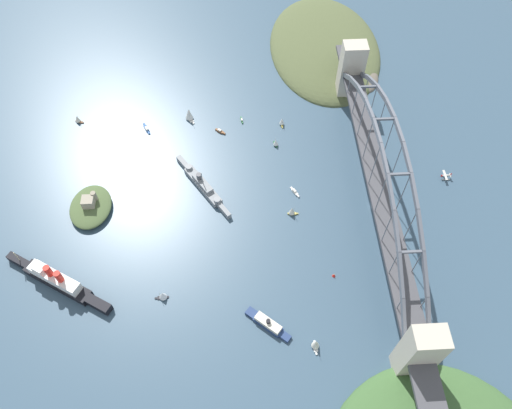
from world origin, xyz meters
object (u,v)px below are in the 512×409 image
(naval_cruiser, at_px, (202,185))
(seaplane_taxiing_near_bridge, at_px, (446,176))
(fort_island_mid_harbor, at_px, (91,206))
(small_boat_9, at_px, (282,121))
(small_boat_3, at_px, (189,114))
(small_boat_4, at_px, (316,344))
(harbor_arch_bridge, at_px, (379,182))
(small_boat_6, at_px, (292,211))
(small_boat_5, at_px, (242,120))
(small_boat_7, at_px, (295,192))
(harbor_ferry_steamer, at_px, (268,324))
(small_boat_1, at_px, (276,142))
(small_boat_8, at_px, (220,131))
(small_boat_0, at_px, (78,119))
(ocean_liner, at_px, (57,280))
(channel_marker_buoy, at_px, (334,275))
(small_boat_10, at_px, (147,129))
(small_boat_2, at_px, (163,295))

(naval_cruiser, xyz_separation_m, seaplane_taxiing_near_bridge, (-0.85, -175.59, -0.81))
(fort_island_mid_harbor, distance_m, small_boat_9, 156.70)
(naval_cruiser, xyz_separation_m, fort_island_mid_harbor, (-15.08, 76.91, 0.44))
(small_boat_3, bearing_deg, small_boat_9, -97.89)
(fort_island_mid_harbor, bearing_deg, small_boat_9, -62.09)
(small_boat_4, bearing_deg, naval_cruiser, 29.13)
(harbor_arch_bridge, relative_size, small_boat_6, 33.53)
(small_boat_5, xyz_separation_m, small_boat_7, (-72.19, -35.08, 0.05))
(harbor_ferry_steamer, bearing_deg, small_boat_7, -14.76)
(harbor_ferry_steamer, bearing_deg, small_boat_1, -6.19)
(small_boat_6, height_order, small_boat_8, small_boat_6)
(small_boat_0, bearing_deg, harbor_ferry_steamer, -141.58)
(naval_cruiser, bearing_deg, small_boat_3, 9.15)
(small_boat_6, bearing_deg, ocean_liner, 106.74)
(small_boat_1, bearing_deg, small_boat_8, 69.14)
(small_boat_7, bearing_deg, small_boat_3, 44.98)
(naval_cruiser, distance_m, small_boat_4, 136.70)
(harbor_ferry_steamer, height_order, small_boat_9, small_boat_9)
(small_boat_8, bearing_deg, small_boat_4, -162.75)
(seaplane_taxiing_near_bridge, bearing_deg, harbor_ferry_steamer, 127.50)
(harbor_arch_bridge, xyz_separation_m, channel_marker_buoy, (-52.36, 33.57, -26.17))
(small_boat_4, relative_size, small_boat_9, 1.28)
(small_boat_3, relative_size, small_boat_5, 1.61)
(small_boat_1, bearing_deg, small_boat_9, -16.64)
(small_boat_0, distance_m, small_boat_4, 250.87)
(small_boat_6, xyz_separation_m, channel_marker_buoy, (-48.62, -22.33, -2.87))
(harbor_arch_bridge, height_order, naval_cruiser, harbor_arch_bridge)
(small_boat_3, xyz_separation_m, small_boat_9, (-10.06, -72.57, -1.89))
(naval_cruiser, xyz_separation_m, small_boat_9, (58.26, -61.57, 0.56))
(seaplane_taxiing_near_bridge, xyz_separation_m, small_boat_10, (59.54, 219.91, -1.42))
(small_boat_0, relative_size, small_boat_4, 0.76)
(small_boat_0, xyz_separation_m, small_boat_8, (-16.49, -111.65, -2.57))
(harbor_ferry_steamer, xyz_separation_m, small_boat_6, (78.75, -21.75, 1.74))
(small_boat_5, bearing_deg, seaplane_taxiing_near_bridge, -114.09)
(harbor_arch_bridge, distance_m, small_boat_7, 60.21)
(small_boat_0, bearing_deg, fort_island_mid_harbor, -165.59)
(small_boat_6, bearing_deg, small_boat_2, 124.17)
(naval_cruiser, distance_m, small_boat_3, 69.24)
(harbor_ferry_steamer, bearing_deg, fort_island_mid_harbor, 52.36)
(fort_island_mid_harbor, bearing_deg, small_boat_6, -94.64)
(small_boat_1, bearing_deg, small_boat_0, 78.05)
(small_boat_8, bearing_deg, small_boat_7, -139.39)
(harbor_arch_bridge, relative_size, fort_island_mid_harbor, 7.64)
(harbor_arch_bridge, relative_size, harbor_ferry_steamer, 10.47)
(harbor_ferry_steamer, relative_size, small_boat_3, 2.24)
(naval_cruiser, xyz_separation_m, small_boat_8, (52.93, -13.03, -2.16))
(fort_island_mid_harbor, relative_size, small_boat_3, 3.08)
(small_boat_4, height_order, channel_marker_buoy, small_boat_4)
(seaplane_taxiing_near_bridge, xyz_separation_m, small_boat_1, (37.72, 120.41, 1.05))
(small_boat_7, relative_size, small_boat_9, 1.25)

